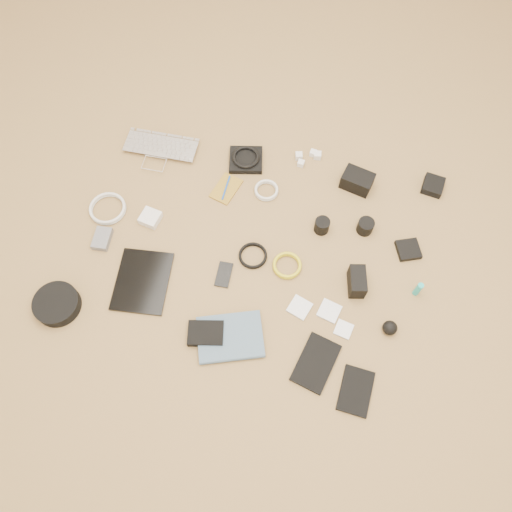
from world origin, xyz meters
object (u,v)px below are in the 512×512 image
(laptop, at_px, (158,154))
(dslr_camera, at_px, (357,181))
(phone, at_px, (224,275))
(paperback, at_px, (233,361))
(headphone_case, at_px, (57,304))
(tablet, at_px, (142,281))

(laptop, bearing_deg, dslr_camera, 1.57)
(phone, bearing_deg, paperback, -72.15)
(headphone_case, xyz_separation_m, paperback, (0.71, -0.02, -0.01))
(dslr_camera, xyz_separation_m, phone, (-0.42, -0.56, -0.03))
(dslr_camera, bearing_deg, tablet, -125.92)
(tablet, bearing_deg, headphone_case, -155.13)
(laptop, bearing_deg, paperback, -57.50)
(paperback, bearing_deg, dslr_camera, -40.74)
(tablet, relative_size, phone, 2.49)
(dslr_camera, xyz_separation_m, paperback, (-0.29, -0.89, -0.03))
(dslr_camera, distance_m, headphone_case, 1.32)
(laptop, height_order, phone, laptop)
(tablet, bearing_deg, laptop, 95.61)
(laptop, xyz_separation_m, headphone_case, (-0.12, -0.78, 0.01))
(dslr_camera, height_order, tablet, dslr_camera)
(laptop, bearing_deg, headphone_case, -102.69)
(dslr_camera, bearing_deg, headphone_case, -128.17)
(dslr_camera, bearing_deg, paperback, -97.01)
(phone, bearing_deg, tablet, -163.90)
(dslr_camera, bearing_deg, laptop, -163.36)
(paperback, bearing_deg, headphone_case, 65.39)
(laptop, distance_m, paperback, 0.99)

